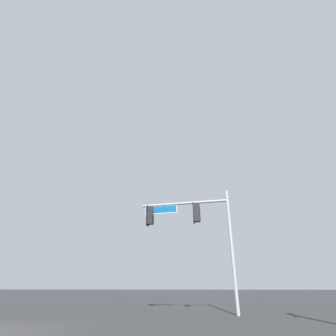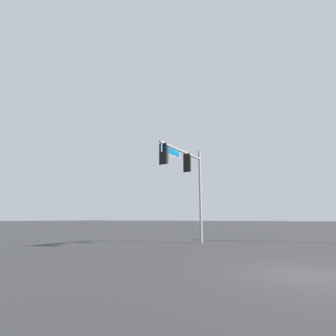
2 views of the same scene
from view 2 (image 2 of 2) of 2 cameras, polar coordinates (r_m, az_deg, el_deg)
ground_plane at (r=9.77m, az=27.97°, el=-20.00°), size 400.00×400.00×0.00m
signal_pole_near at (r=17.84m, az=3.84°, el=-0.40°), size 5.53×0.77×6.80m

